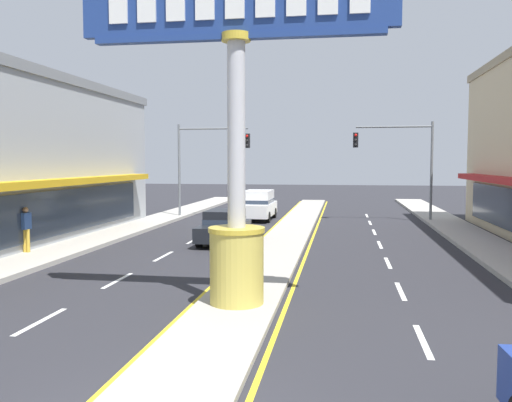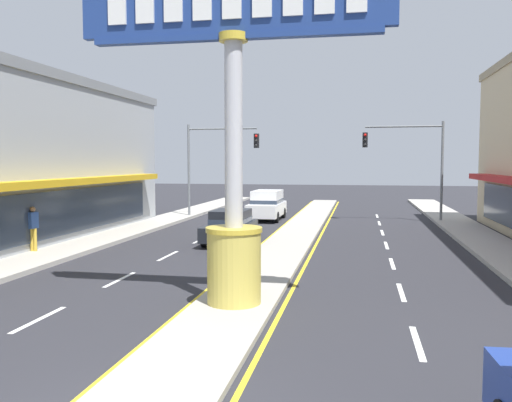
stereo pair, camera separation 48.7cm
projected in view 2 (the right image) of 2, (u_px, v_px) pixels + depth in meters
The scene contains 10 objects.
median_strip at pixel (290, 241), 24.90m from camera, with size 2.10×52.00×0.14m, color #A39E93.
sidewalk_left at pixel (93, 242), 24.61m from camera, with size 2.38×60.00×0.18m, color #ADA89E.
sidewalk_right at pixel (505, 254), 21.27m from camera, with size 2.38×60.00×0.18m, color #ADA89E.
lane_markings at pixel (286, 247), 23.58m from camera, with size 8.84×52.00×0.01m.
district_sign at pixel (234, 139), 13.46m from camera, with size 7.95×1.45×8.34m.
traffic_light_left_side at pixel (214, 154), 35.24m from camera, with size 4.86×0.46×6.20m.
traffic_light_right_side at pixel (412, 154), 32.82m from camera, with size 4.86×0.46×6.20m.
suv_near_right_lane at pixel (267, 205), 34.50m from camera, with size 2.00×4.62×1.90m.
sedan_near_left_lane at pixel (230, 226), 24.72m from camera, with size 1.88×4.32×1.53m.
pedestrian_near_kerb at pixel (33, 226), 21.42m from camera, with size 0.28×0.43×1.79m.
Camera 2 is at (3.12, -6.55, 3.77)m, focal length 37.65 mm.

